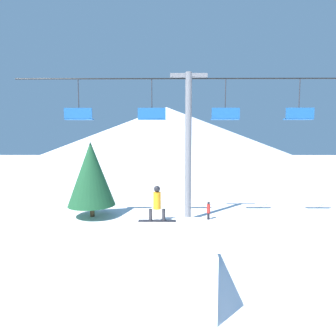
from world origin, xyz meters
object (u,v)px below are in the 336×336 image
at_px(snow_ramp, 167,261).
at_px(pine_tree_near, 91,174).
at_px(distant_skier, 208,210).
at_px(snowboarder, 157,203).

bearing_deg(snow_ramp, pine_tree_near, 120.35).
bearing_deg(snow_ramp, distant_skier, 72.36).
xyz_separation_m(snowboarder, distant_skier, (3.12, 7.15, -2.08)).
xyz_separation_m(snow_ramp, pine_tree_near, (-5.37, 9.17, 2.03)).
bearing_deg(distant_skier, pine_tree_near, 175.40).
distance_m(snowboarder, distant_skier, 8.08).
xyz_separation_m(snow_ramp, distant_skier, (2.71, 8.52, -0.35)).
xyz_separation_m(pine_tree_near, distant_skier, (8.07, -0.65, -2.37)).
relative_size(snowboarder, pine_tree_near, 0.28).
height_order(pine_tree_near, distant_skier, pine_tree_near).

